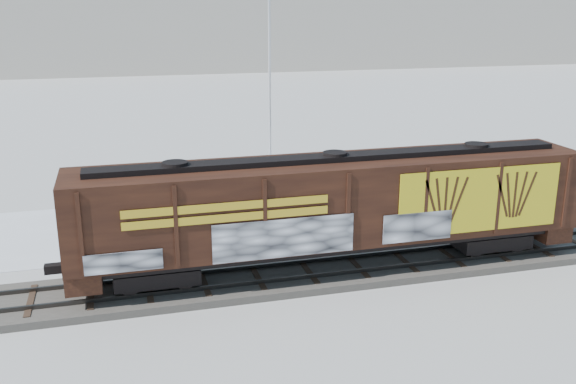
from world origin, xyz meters
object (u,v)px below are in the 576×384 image
object	(u,v)px
hopper_railcar	(334,204)
car_dark	(375,194)
car_silver	(174,206)
car_white	(331,208)
flagpole	(272,108)

from	to	relation	value
hopper_railcar	car_dark	xyz separation A→B (m)	(5.00, 7.77, -2.21)
car_silver	car_white	world-z (taller)	car_silver
car_dark	car_silver	bearing A→B (deg)	99.23
car_silver	car_dark	world-z (taller)	car_silver
hopper_railcar	car_silver	bearing A→B (deg)	124.78
hopper_railcar	flagpole	bearing A→B (deg)	86.39
hopper_railcar	car_silver	distance (m)	9.60
car_silver	flagpole	bearing A→B (deg)	-64.62
flagpole	car_dark	world-z (taller)	flagpole
flagpole	car_white	bearing A→B (deg)	-82.64
hopper_railcar	car_dark	world-z (taller)	hopper_railcar
hopper_railcar	flagpole	world-z (taller)	flagpole
flagpole	car_silver	world-z (taller)	flagpole
hopper_railcar	flagpole	size ratio (longest dim) A/B	1.62
car_silver	car_dark	distance (m)	10.36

